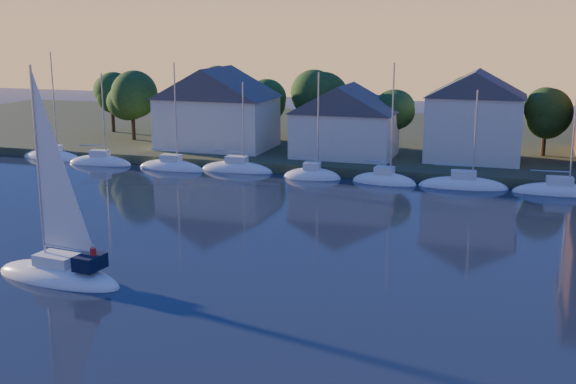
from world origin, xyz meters
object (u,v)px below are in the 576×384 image
at_px(clubhouse_east, 475,115).
at_px(hero_sailboat, 60,271).
at_px(clubhouse_west, 217,107).
at_px(clubhouse_centre, 345,120).

xyz_separation_m(clubhouse_east, hero_sailboat, (-22.04, -44.49, -5.40)).
distance_m(clubhouse_west, clubhouse_centre, 16.05).
bearing_deg(clubhouse_east, clubhouse_centre, -171.87).
distance_m(clubhouse_east, hero_sailboat, 49.94).
height_order(clubhouse_centre, clubhouse_east, clubhouse_east).
bearing_deg(clubhouse_east, clubhouse_west, -178.09).
height_order(clubhouse_west, clubhouse_centre, clubhouse_west).
bearing_deg(clubhouse_west, hero_sailboat, -79.63).
height_order(clubhouse_west, hero_sailboat, hero_sailboat).
bearing_deg(clubhouse_west, clubhouse_east, 1.91).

